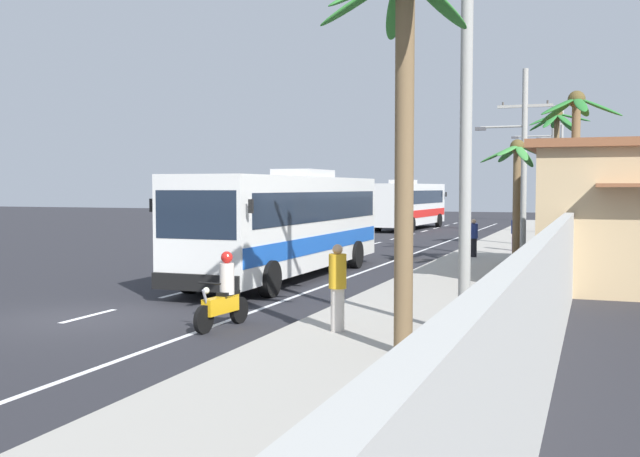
# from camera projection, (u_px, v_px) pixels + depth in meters

# --- Properties ---
(ground_plane) EXTENTS (160.00, 160.00, 0.00)m
(ground_plane) POSITION_uv_depth(u_px,v_px,m) (77.00, 319.00, 17.22)
(ground_plane) COLOR #28282D
(sidewalk_kerb) EXTENTS (3.20, 90.00, 0.14)m
(sidewalk_kerb) POSITION_uv_depth(u_px,v_px,m) (449.00, 279.00, 24.19)
(sidewalk_kerb) COLOR #A8A399
(sidewalk_kerb) RESTS_ON ground
(lane_markings) EXTENTS (3.55, 71.40, 0.01)m
(lane_markings) POSITION_uv_depth(u_px,v_px,m) (358.00, 262.00, 30.40)
(lane_markings) COLOR white
(lane_markings) RESTS_ON ground
(boundary_wall) EXTENTS (0.24, 60.00, 2.38)m
(boundary_wall) POSITION_uv_depth(u_px,v_px,m) (575.00, 240.00, 26.54)
(boundary_wall) COLOR #B2B2AD
(boundary_wall) RESTS_ON ground
(coach_bus_foreground) EXTENTS (3.06, 12.42, 3.70)m
(coach_bus_foreground) POSITION_uv_depth(u_px,v_px,m) (288.00, 221.00, 24.98)
(coach_bus_foreground) COLOR silver
(coach_bus_foreground) RESTS_ON ground
(coach_bus_far_lane) EXTENTS (3.41, 11.36, 3.61)m
(coach_bus_far_lane) POSITION_uv_depth(u_px,v_px,m) (409.00, 204.00, 54.08)
(coach_bus_far_lane) COLOR white
(coach_bus_far_lane) RESTS_ON ground
(motorcycle_beside_bus) EXTENTS (0.56, 1.96, 1.67)m
(motorcycle_beside_bus) POSITION_uv_depth(u_px,v_px,m) (224.00, 297.00, 16.10)
(motorcycle_beside_bus) COLOR black
(motorcycle_beside_bus) RESTS_ON ground
(motorcycle_trailing) EXTENTS (0.56, 1.96, 1.56)m
(motorcycle_trailing) POSITION_uv_depth(u_px,v_px,m) (406.00, 244.00, 31.72)
(motorcycle_trailing) COLOR black
(motorcycle_trailing) RESTS_ON ground
(pedestrian_near_kerb) EXTENTS (0.36, 0.36, 1.64)m
(pedestrian_near_kerb) POSITION_uv_depth(u_px,v_px,m) (515.00, 232.00, 34.22)
(pedestrian_near_kerb) COLOR #75388E
(pedestrian_near_kerb) RESTS_ON sidewalk_kerb
(pedestrian_midwalk) EXTENTS (0.36, 0.36, 1.78)m
(pedestrian_midwalk) POSITION_uv_depth(u_px,v_px,m) (338.00, 286.00, 14.98)
(pedestrian_midwalk) COLOR beige
(pedestrian_midwalk) RESTS_ON sidewalk_kerb
(pedestrian_far_walk) EXTENTS (0.36, 0.36, 1.60)m
(pedestrian_far_walk) POSITION_uv_depth(u_px,v_px,m) (473.00, 237.00, 31.09)
(pedestrian_far_walk) COLOR black
(pedestrian_far_walk) RESTS_ON sidewalk_kerb
(utility_pole_nearest) EXTENTS (2.38, 0.24, 8.51)m
(utility_pole_nearest) POSITION_uv_depth(u_px,v_px,m) (466.00, 115.00, 14.50)
(utility_pole_nearest) COLOR #9E9E99
(utility_pole_nearest) RESTS_ON ground
(utility_pole_mid) EXTENTS (3.18, 0.24, 8.02)m
(utility_pole_mid) POSITION_uv_depth(u_px,v_px,m) (522.00, 159.00, 31.10)
(utility_pole_mid) COLOR #9E9E99
(utility_pole_mid) RESTS_ON ground
(utility_pole_far) EXTENTS (3.55, 0.24, 8.28)m
(utility_pole_far) POSITION_uv_depth(u_px,v_px,m) (551.00, 166.00, 47.44)
(utility_pole_far) COLOR #9E9E99
(utility_pole_far) RESTS_ON ground
(utility_pole_distant) EXTENTS (3.32, 0.24, 10.31)m
(utility_pole_distant) POSITION_uv_depth(u_px,v_px,m) (561.00, 160.00, 63.85)
(utility_pole_distant) COLOR #9E9E99
(utility_pole_distant) RESTS_ON ground
(palm_nearest) EXTENTS (2.93, 2.81, 4.92)m
(palm_nearest) POSITION_uv_depth(u_px,v_px,m) (517.00, 174.00, 28.58)
(palm_nearest) COLOR brown
(palm_nearest) RESTS_ON ground
(palm_second) EXTENTS (3.19, 2.84, 7.02)m
(palm_second) POSITION_uv_depth(u_px,v_px,m) (405.00, 87.00, 12.78)
(palm_second) COLOR brown
(palm_second) RESTS_ON ground
(palm_third) EXTENTS (2.98, 2.92, 6.86)m
(palm_third) POSITION_uv_depth(u_px,v_px,m) (556.00, 146.00, 35.81)
(palm_third) COLOR brown
(palm_third) RESTS_ON ground
(palm_fourth) EXTENTS (2.74, 3.00, 6.21)m
(palm_fourth) POSITION_uv_depth(u_px,v_px,m) (575.00, 145.00, 24.13)
(palm_fourth) COLOR brown
(palm_fourth) RESTS_ON ground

